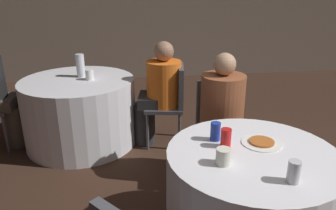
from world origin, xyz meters
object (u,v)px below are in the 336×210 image
object	(u,v)px
person_orange_shirt	(158,93)
person_floral_shirt	(223,120)
bottle_far	(80,66)
chair_far_east	(172,98)
chair_near_north	(219,121)
soda_can_blue	(215,131)
table_near	(249,203)
pizza_plate_near	(262,142)
soda_can_silver	(294,172)
soda_can_red	(226,138)
table_far	(80,111)

from	to	relation	value
person_orange_shirt	person_floral_shirt	distance (m)	0.96
person_floral_shirt	bottle_far	size ratio (longest dim) A/B	4.69
chair_far_east	chair_near_north	bearing A→B (deg)	-145.23
chair_far_east	soda_can_blue	bearing A→B (deg)	-167.94
table_near	pizza_plate_near	distance (m)	0.40
chair_far_east	table_near	bearing A→B (deg)	-161.69
person_orange_shirt	soda_can_silver	bearing A→B (deg)	-156.68
soda_can_red	soda_can_silver	bearing A→B (deg)	-61.57
pizza_plate_near	soda_can_silver	xyz separation A→B (m)	(-0.02, -0.43, 0.05)
soda_can_silver	soda_can_blue	distance (m)	0.59
table_far	person_orange_shirt	size ratio (longest dim) A/B	1.06
table_far	chair_near_north	distance (m)	1.57
table_far	soda_can_red	xyz separation A→B (m)	(1.10, -1.67, 0.43)
table_near	table_far	bearing A→B (deg)	125.23
pizza_plate_near	bottle_far	world-z (taller)	bottle_far
chair_near_north	person_floral_shirt	world-z (taller)	person_floral_shirt
table_far	soda_can_silver	bearing A→B (deg)	-57.57
bottle_far	pizza_plate_near	bearing A→B (deg)	-53.42
bottle_far	soda_can_silver	bearing A→B (deg)	-59.53
table_far	soda_can_silver	world-z (taller)	soda_can_silver
chair_far_east	pizza_plate_near	distance (m)	1.55
chair_near_north	pizza_plate_near	world-z (taller)	chair_near_north
chair_far_east	soda_can_blue	world-z (taller)	chair_far_east
person_orange_shirt	soda_can_red	bearing A→B (deg)	-161.09
table_far	person_orange_shirt	world-z (taller)	person_orange_shirt
table_far	pizza_plate_near	bearing A→B (deg)	-50.94
chair_far_east	pizza_plate_near	xyz separation A→B (m)	(0.35, -1.50, 0.20)
table_near	soda_can_blue	distance (m)	0.51
soda_can_red	soda_can_silver	xyz separation A→B (m)	(0.23, -0.42, 0.00)
table_far	chair_near_north	xyz separation A→B (m)	(1.32, -0.83, 0.17)
table_far	soda_can_red	bearing A→B (deg)	-56.62
chair_far_east	person_orange_shirt	distance (m)	0.17
table_far	table_near	bearing A→B (deg)	-54.77
chair_far_east	person_orange_shirt	bearing A→B (deg)	90.00
table_near	person_orange_shirt	xyz separation A→B (m)	(-0.41, 1.63, 0.22)
person_orange_shirt	chair_near_north	bearing A→B (deg)	-136.46
chair_far_east	soda_can_blue	xyz separation A→B (m)	(0.07, -1.41, 0.26)
chair_near_north	soda_can_red	world-z (taller)	chair_near_north
person_orange_shirt	soda_can_blue	bearing A→B (deg)	-161.92
table_far	soda_can_silver	distance (m)	2.52
pizza_plate_near	chair_far_east	bearing A→B (deg)	103.11
table_near	soda_can_silver	distance (m)	0.54
chair_near_north	soda_can_red	bearing A→B (deg)	79.76
person_orange_shirt	pizza_plate_near	xyz separation A→B (m)	(0.50, -1.52, 0.15)
person_orange_shirt	bottle_far	distance (m)	0.89
bottle_far	person_orange_shirt	bearing A→B (deg)	-16.95
table_near	pizza_plate_near	xyz separation A→B (m)	(0.10, 0.11, 0.37)
chair_far_east	bottle_far	size ratio (longest dim) A/B	3.55
table_near	table_far	world-z (taller)	same
person_orange_shirt	soda_can_blue	distance (m)	1.46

